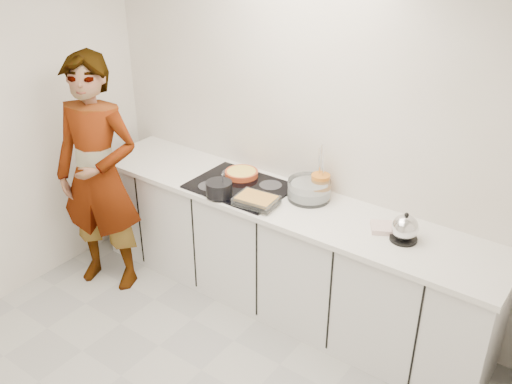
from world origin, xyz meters
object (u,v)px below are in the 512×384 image
Objects in this scene: hob at (240,186)px; saucepan at (219,189)px; tart_dish at (241,173)px; baking_dish at (256,200)px; kettle at (405,229)px; mixing_bowl at (309,190)px; utensil_crock at (320,185)px; cook at (98,176)px.

saucepan is (-0.03, -0.21, 0.06)m from hob.
tart_dish is 1.09× the size of baking_dish.
saucepan is 1.21× the size of kettle.
tart_dish is 0.60m from mixing_bowl.
mixing_bowl is at bearing 16.31° from hob.
mixing_bowl is (0.24, 0.31, 0.02)m from baking_dish.
hob is at bearing -157.18° from utensil_crock.
kettle reaches higher than hob.
kettle reaches higher than baking_dish.
cook is at bearing -152.44° from utensil_crock.
kettle is 0.76m from utensil_crock.
utensil_crock is at bearing 37.64° from saucepan.
utensil_crock is (0.58, 0.44, 0.02)m from saucepan.
utensil_crock reaches higher than baking_dish.
saucepan reaches higher than mixing_bowl.
cook is (-0.94, -0.55, 0.03)m from hob.
utensil_crock reaches higher than hob.
saucepan is 1.33m from kettle.
cook is (-2.22, -0.57, -0.05)m from kettle.
baking_dish is 1.03m from kettle.
cook is at bearing -149.84° from hob.
hob is at bearing 149.14° from baking_dish.
baking_dish is 0.39m from mixing_bowl.
mixing_bowl is (0.51, 0.15, 0.06)m from hob.
baking_dish reaches higher than tart_dish.
tart_dish reaches higher than hob.
kettle reaches higher than tart_dish.
kettle is (0.77, -0.13, 0.02)m from mixing_bowl.
saucepan reaches higher than tart_dish.
saucepan reaches higher than hob.
baking_dish is 1.83× the size of utensil_crock.
tart_dish is at bearing 140.39° from baking_dish.
mixing_bowl is at bearing 34.08° from saucepan.
baking_dish is 0.16× the size of cook.
tart_dish is at bearing 19.60° from cook.
saucepan is 0.97m from cook.
saucepan is 0.66× the size of mixing_bowl.
tart_dish is (-0.09, 0.14, 0.03)m from hob.
utensil_crock reaches higher than mixing_bowl.
tart_dish is 0.46m from baking_dish.
kettle is (1.02, 0.18, 0.04)m from baking_dish.
utensil_crock is 0.09× the size of cook.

